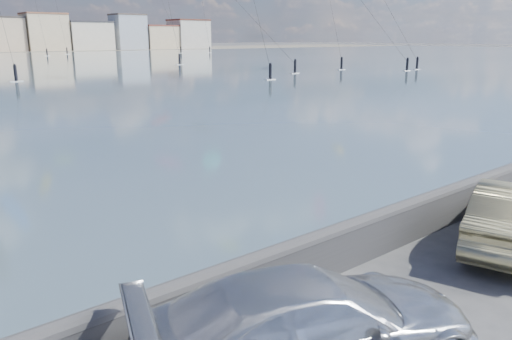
# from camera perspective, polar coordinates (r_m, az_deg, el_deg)

# --- Properties ---
(seawall) EXTENTS (400.00, 0.36, 1.08)m
(seawall) POSITION_cam_1_polar(r_m,az_deg,el_deg) (9.58, 0.36, -11.97)
(seawall) COLOR #28282B
(seawall) RESTS_ON ground
(car_silver) EXTENTS (5.77, 3.82, 1.55)m
(car_silver) POSITION_cam_1_polar(r_m,az_deg,el_deg) (7.83, 6.31, -17.10)
(car_silver) COLOR silver
(car_silver) RESTS_ON ground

